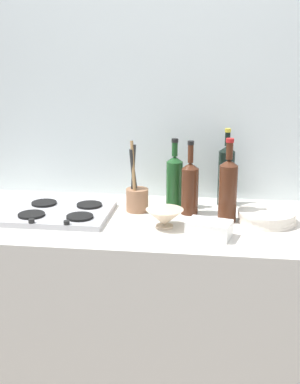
% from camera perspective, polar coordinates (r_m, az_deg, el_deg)
% --- Properties ---
extents(counter_block, '(1.80, 0.70, 0.90)m').
position_cam_1_polar(counter_block, '(2.35, 0.00, -13.46)').
color(counter_block, silver).
rests_on(counter_block, ground).
extents(backsplash_panel, '(1.90, 0.06, 2.54)m').
position_cam_1_polar(backsplash_panel, '(2.45, 1.17, 8.15)').
color(backsplash_panel, silver).
rests_on(backsplash_panel, ground).
extents(stovetop_hob, '(0.41, 0.36, 0.04)m').
position_cam_1_polar(stovetop_hob, '(2.24, -9.75, -2.29)').
color(stovetop_hob, '#B2B2B7').
rests_on(stovetop_hob, counter_block).
extents(plate_stack, '(0.24, 0.24, 0.05)m').
position_cam_1_polar(plate_stack, '(2.18, 12.75, -2.67)').
color(plate_stack, silver).
rests_on(plate_stack, counter_block).
extents(wine_bottle_leftmost, '(0.08, 0.08, 0.35)m').
position_cam_1_polar(wine_bottle_leftmost, '(2.13, 8.59, 0.36)').
color(wine_bottle_leftmost, '#472314').
rests_on(wine_bottle_leftmost, counter_block).
extents(wine_bottle_mid_left, '(0.07, 0.07, 0.31)m').
position_cam_1_polar(wine_bottle_mid_left, '(2.29, 2.70, 1.26)').
color(wine_bottle_mid_left, '#19471E').
rests_on(wine_bottle_mid_left, counter_block).
extents(wine_bottle_mid_right, '(0.07, 0.07, 0.35)m').
position_cam_1_polar(wine_bottle_mid_right, '(2.36, 8.39, 1.94)').
color(wine_bottle_mid_right, black).
rests_on(wine_bottle_mid_right, counter_block).
extents(wine_bottle_rightmost, '(0.07, 0.07, 0.32)m').
position_cam_1_polar(wine_bottle_rightmost, '(2.21, 4.42, 0.57)').
color(wine_bottle_rightmost, '#472314').
rests_on(wine_bottle_rightmost, counter_block).
extents(mixing_bowl, '(0.15, 0.15, 0.08)m').
position_cam_1_polar(mixing_bowl, '(2.06, 1.61, -2.83)').
color(mixing_bowl, beige).
rests_on(mixing_bowl, counter_block).
extents(butter_dish, '(0.18, 0.14, 0.06)m').
position_cam_1_polar(butter_dish, '(1.98, 6.54, -4.09)').
color(butter_dish, white).
rests_on(butter_dish, counter_block).
extents(utensil_crock, '(0.10, 0.10, 0.31)m').
position_cam_1_polar(utensil_crock, '(2.26, -1.48, -0.45)').
color(utensil_crock, '#996B4C').
rests_on(utensil_crock, counter_block).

